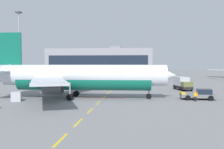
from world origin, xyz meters
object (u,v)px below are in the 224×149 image
(fuel_service_truck, at_px, (182,83))
(apron_light_mast_near, at_px, (19,38))
(airliner_foreground, at_px, (81,77))
(pushback_tug, at_px, (199,94))
(ground_crew_worker, at_px, (196,96))
(airliner_far_center, at_px, (25,70))
(uld_cargo_container, at_px, (16,97))

(fuel_service_truck, xyz_separation_m, apron_light_mast_near, (-53.09, 25.77, 13.78))
(airliner_foreground, bearing_deg, apron_light_mast_near, 126.53)
(pushback_tug, height_order, ground_crew_worker, pushback_tug)
(fuel_service_truck, bearing_deg, airliner_foreground, -140.88)
(airliner_far_center, bearing_deg, uld_cargo_container, -67.19)
(airliner_foreground, relative_size, uld_cargo_container, 17.77)
(ground_crew_worker, bearing_deg, apron_light_mast_near, 139.13)
(pushback_tug, relative_size, ground_crew_worker, 3.57)
(pushback_tug, distance_m, ground_crew_worker, 2.84)
(fuel_service_truck, height_order, ground_crew_worker, fuel_service_truck)
(fuel_service_truck, xyz_separation_m, uld_cargo_container, (-31.35, -22.01, -0.85))
(fuel_service_truck, height_order, apron_light_mast_near, apron_light_mast_near)
(ground_crew_worker, bearing_deg, pushback_tug, 65.89)
(pushback_tug, xyz_separation_m, uld_cargo_container, (-31.54, -5.28, -0.10))
(apron_light_mast_near, bearing_deg, airliner_foreground, -53.47)
(pushback_tug, height_order, fuel_service_truck, fuel_service_truck)
(ground_crew_worker, bearing_deg, uld_cargo_container, -174.95)
(fuel_service_truck, height_order, uld_cargo_container, fuel_service_truck)
(airliner_foreground, distance_m, fuel_service_truck, 27.45)
(pushback_tug, bearing_deg, apron_light_mast_near, 141.42)
(ground_crew_worker, bearing_deg, airliner_foreground, 174.16)
(uld_cargo_container, bearing_deg, apron_light_mast_near, 114.47)
(airliner_far_center, bearing_deg, apron_light_mast_near, -74.65)
(fuel_service_truck, relative_size, uld_cargo_container, 3.76)
(pushback_tug, relative_size, airliner_far_center, 0.20)
(airliner_foreground, xyz_separation_m, uld_cargo_container, (-10.13, -4.75, -3.15))
(airliner_far_center, height_order, uld_cargo_container, airliner_far_center)
(uld_cargo_container, height_order, apron_light_mast_near, apron_light_mast_near)
(airliner_far_center, distance_m, ground_crew_worker, 79.03)
(airliner_far_center, distance_m, uld_cargo_container, 64.21)
(airliner_far_center, relative_size, apron_light_mast_near, 1.20)
(airliner_foreground, height_order, fuel_service_truck, airliner_foreground)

